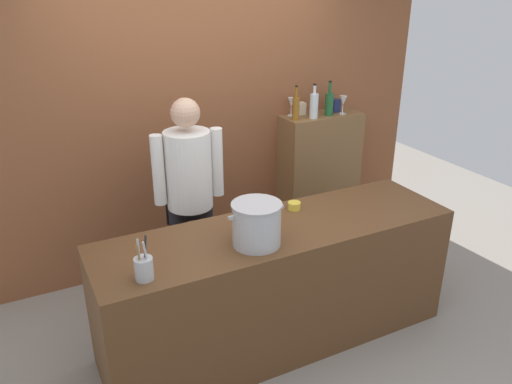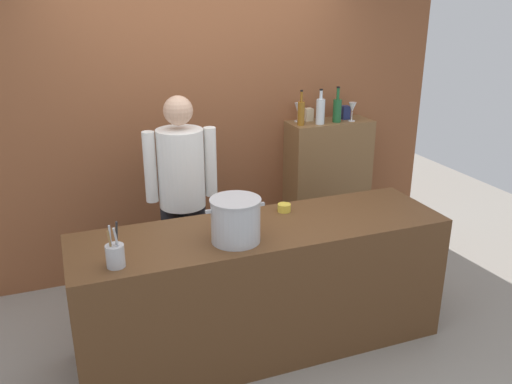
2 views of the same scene
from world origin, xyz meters
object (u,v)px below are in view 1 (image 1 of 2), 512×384
object	(u,v)px
wine_bottle_green	(329,103)
wine_glass_wide	(343,101)
wine_bottle_clear	(314,105)
wine_glass_tall	(291,103)
utensil_crock	(144,268)
butter_jar	(294,206)
stockpot_large	(257,224)
spice_tin_navy	(335,105)
chef	(189,190)
wine_bottle_amber	(296,107)
spice_tin_cream	(301,108)

from	to	relation	value
wine_bottle_green	wine_glass_wide	bearing A→B (deg)	-6.32
wine_bottle_clear	wine_glass_tall	bearing A→B (deg)	130.90
utensil_crock	butter_jar	bearing A→B (deg)	18.60
utensil_crock	wine_bottle_clear	world-z (taller)	wine_bottle_clear
stockpot_large	spice_tin_navy	size ratio (longest dim) A/B	3.13
chef	utensil_crock	size ratio (longest dim) A/B	6.07
wine_bottle_amber	wine_glass_wide	size ratio (longest dim) A/B	1.81
stockpot_large	chef	bearing A→B (deg)	98.72
butter_jar	spice_tin_navy	bearing A→B (deg)	44.33
stockpot_large	spice_tin_cream	size ratio (longest dim) A/B	3.36
chef	wine_bottle_green	bearing A→B (deg)	-160.14
chef	stockpot_large	bearing A→B (deg)	102.93
wine_bottle_green	spice_tin_cream	size ratio (longest dim) A/B	2.82
butter_jar	wine_bottle_clear	bearing A→B (deg)	51.19
wine_glass_tall	wine_bottle_green	bearing A→B (deg)	-24.28
stockpot_large	wine_glass_wide	world-z (taller)	wine_glass_wide
wine_bottle_clear	wine_bottle_amber	xyz separation A→B (m)	(-0.17, 0.02, -0.01)
chef	spice_tin_cream	world-z (taller)	chef
chef	spice_tin_cream	distance (m)	1.46
chef	wine_glass_wide	size ratio (longest dim) A/B	9.92
wine_bottle_clear	wine_bottle_green	size ratio (longest dim) A/B	0.98
chef	spice_tin_navy	world-z (taller)	chef
utensil_crock	wine_glass_wide	distance (m)	2.65
spice_tin_navy	wine_bottle_amber	bearing A→B (deg)	-170.75
butter_jar	spice_tin_cream	bearing A→B (deg)	56.82
stockpot_large	wine_bottle_green	xyz separation A→B (m)	(1.38, 1.27, 0.33)
stockpot_large	wine_glass_wide	distance (m)	2.00
spice_tin_cream	wine_bottle_clear	bearing A→B (deg)	-77.71
utensil_crock	butter_jar	world-z (taller)	utensil_crock
wine_glass_tall	spice_tin_navy	bearing A→B (deg)	-7.89
butter_jar	wine_glass_tall	world-z (taller)	wine_glass_tall
chef	spice_tin_navy	xyz separation A→B (m)	(1.64, 0.50, 0.35)
utensil_crock	butter_jar	xyz separation A→B (m)	(1.20, 0.40, -0.04)
wine_bottle_clear	spice_tin_cream	world-z (taller)	wine_bottle_clear
butter_jar	spice_tin_navy	world-z (taller)	spice_tin_navy
wine_bottle_clear	wine_glass_tall	world-z (taller)	wine_bottle_clear
spice_tin_cream	stockpot_large	bearing A→B (deg)	-129.81
chef	wine_glass_wide	xyz separation A→B (m)	(1.66, 0.41, 0.41)
wine_bottle_clear	wine_glass_wide	size ratio (longest dim) A/B	1.82
wine_bottle_green	wine_glass_tall	world-z (taller)	wine_bottle_green
chef	spice_tin_cream	bearing A→B (deg)	-152.37
spice_tin_navy	spice_tin_cream	size ratio (longest dim) A/B	1.07
utensil_crock	wine_glass_wide	bearing A→B (deg)	30.47
butter_jar	wine_bottle_green	bearing A→B (deg)	45.72
wine_bottle_clear	wine_glass_wide	distance (m)	0.32
wine_glass_wide	spice_tin_cream	xyz separation A→B (m)	(-0.35, 0.16, -0.06)
stockpot_large	butter_jar	xyz separation A→B (m)	(0.47, 0.33, -0.11)
utensil_crock	butter_jar	distance (m)	1.26
stockpot_large	wine_bottle_clear	size ratio (longest dim) A/B	1.22
chef	stockpot_large	xyz separation A→B (m)	(0.13, -0.84, 0.07)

